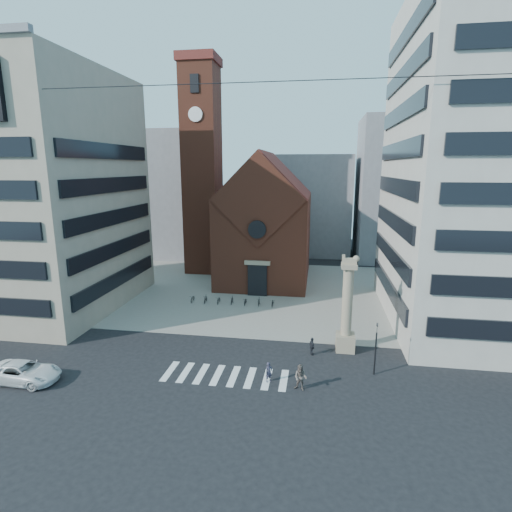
% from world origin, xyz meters
% --- Properties ---
extents(ground, '(120.00, 120.00, 0.00)m').
position_xyz_m(ground, '(0.00, 0.00, 0.00)').
color(ground, black).
rests_on(ground, ground).
extents(piazza, '(46.00, 30.00, 0.05)m').
position_xyz_m(piazza, '(0.00, 19.00, 0.03)').
color(piazza, gray).
rests_on(piazza, ground).
extents(zebra_crossing, '(10.20, 3.20, 0.01)m').
position_xyz_m(zebra_crossing, '(0.55, -3.00, 0.01)').
color(zebra_crossing, white).
rests_on(zebra_crossing, ground).
extents(church, '(12.00, 16.65, 18.00)m').
position_xyz_m(church, '(0.00, 25.04, 7.98)').
color(church, brown).
rests_on(church, ground).
extents(campanile, '(5.50, 5.50, 31.20)m').
position_xyz_m(campanile, '(-10.00, 28.00, 15.74)').
color(campanile, brown).
rests_on(campanile, ground).
extents(building_left, '(18.00, 20.00, 26.00)m').
position_xyz_m(building_left, '(-24.00, 10.00, 13.00)').
color(building_left, tan).
rests_on(building_left, ground).
extents(building_right, '(18.00, 22.00, 32.00)m').
position_xyz_m(building_right, '(24.00, 12.00, 16.00)').
color(building_right, '#BCB7AB').
rests_on(building_right, ground).
extents(bg_block_left, '(16.00, 14.00, 22.00)m').
position_xyz_m(bg_block_left, '(-20.00, 40.00, 11.00)').
color(bg_block_left, gray).
rests_on(bg_block_left, ground).
extents(bg_block_mid, '(14.00, 12.00, 18.00)m').
position_xyz_m(bg_block_mid, '(6.00, 45.00, 9.00)').
color(bg_block_mid, gray).
rests_on(bg_block_mid, ground).
extents(bg_block_right, '(16.00, 14.00, 24.00)m').
position_xyz_m(bg_block_right, '(22.00, 42.00, 12.00)').
color(bg_block_right, gray).
rests_on(bg_block_right, ground).
extents(lion_column, '(1.63, 1.60, 8.68)m').
position_xyz_m(lion_column, '(10.01, 3.00, 3.46)').
color(lion_column, gray).
rests_on(lion_column, ground).
extents(traffic_light, '(0.13, 0.16, 4.30)m').
position_xyz_m(traffic_light, '(12.00, -1.00, 2.29)').
color(traffic_light, black).
rests_on(traffic_light, ground).
extents(white_car, '(5.51, 2.59, 1.52)m').
position_xyz_m(white_car, '(-14.31, -6.21, 0.76)').
color(white_car, white).
rests_on(white_car, ground).
extents(pedestrian_0, '(0.67, 0.65, 1.55)m').
position_xyz_m(pedestrian_0, '(3.99, -3.33, 0.78)').
color(pedestrian_0, '#333042').
rests_on(pedestrian_0, ground).
extents(pedestrian_1, '(1.13, 0.99, 1.97)m').
position_xyz_m(pedestrian_1, '(6.41, -4.14, 0.98)').
color(pedestrian_1, '#645750').
rests_on(pedestrian_1, ground).
extents(pedestrian_2, '(0.72, 1.00, 1.58)m').
position_xyz_m(pedestrian_2, '(7.11, 1.61, 0.79)').
color(pedestrian_2, '#212228').
rests_on(pedestrian_2, ground).
extents(scooter_0, '(0.61, 1.57, 0.81)m').
position_xyz_m(scooter_0, '(-7.32, 13.28, 0.46)').
color(scooter_0, '#232326').
rests_on(scooter_0, piazza).
extents(scooter_1, '(0.49, 1.52, 0.90)m').
position_xyz_m(scooter_1, '(-5.71, 13.28, 0.50)').
color(scooter_1, '#232326').
rests_on(scooter_1, piazza).
extents(scooter_2, '(0.61, 1.57, 0.81)m').
position_xyz_m(scooter_2, '(-4.09, 13.28, 0.46)').
color(scooter_2, '#232326').
rests_on(scooter_2, piazza).
extents(scooter_3, '(0.49, 1.52, 0.90)m').
position_xyz_m(scooter_3, '(-2.48, 13.28, 0.50)').
color(scooter_3, '#232326').
rests_on(scooter_3, piazza).
extents(scooter_4, '(0.61, 1.57, 0.81)m').
position_xyz_m(scooter_4, '(-0.87, 13.28, 0.46)').
color(scooter_4, '#232326').
rests_on(scooter_4, piazza).
extents(scooter_5, '(0.49, 1.52, 0.90)m').
position_xyz_m(scooter_5, '(0.74, 13.28, 0.50)').
color(scooter_5, '#232326').
rests_on(scooter_5, piazza).
extents(scooter_6, '(0.61, 1.57, 0.81)m').
position_xyz_m(scooter_6, '(2.35, 13.28, 0.46)').
color(scooter_6, '#232326').
rests_on(scooter_6, piazza).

